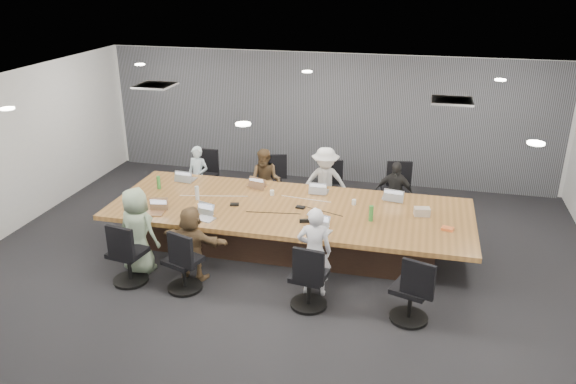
% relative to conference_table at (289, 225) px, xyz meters
% --- Properties ---
extents(floor, '(10.00, 8.00, 0.00)m').
position_rel_conference_table_xyz_m(floor, '(0.00, -0.50, -0.40)').
color(floor, black).
rests_on(floor, ground).
extents(ceiling, '(10.00, 8.00, 0.00)m').
position_rel_conference_table_xyz_m(ceiling, '(0.00, -0.50, 2.40)').
color(ceiling, white).
rests_on(ceiling, wall_back).
extents(wall_back, '(10.00, 0.00, 2.80)m').
position_rel_conference_table_xyz_m(wall_back, '(0.00, 3.50, 1.00)').
color(wall_back, silver).
rests_on(wall_back, ground).
extents(wall_front, '(10.00, 0.00, 2.80)m').
position_rel_conference_table_xyz_m(wall_front, '(0.00, -4.50, 1.00)').
color(wall_front, silver).
rests_on(wall_front, ground).
extents(wall_left, '(0.00, 8.00, 2.80)m').
position_rel_conference_table_xyz_m(wall_left, '(-5.00, -0.50, 1.00)').
color(wall_left, silver).
rests_on(wall_left, ground).
extents(curtain, '(9.80, 0.04, 2.80)m').
position_rel_conference_table_xyz_m(curtain, '(0.00, 3.42, 1.00)').
color(curtain, '#5B5C64').
rests_on(curtain, ground).
extents(conference_table, '(6.00, 2.20, 0.74)m').
position_rel_conference_table_xyz_m(conference_table, '(0.00, 0.00, 0.00)').
color(conference_table, '#39251B').
rests_on(conference_table, ground).
extents(chair_0, '(0.54, 0.54, 0.79)m').
position_rel_conference_table_xyz_m(chair_0, '(-2.19, 1.70, -0.01)').
color(chair_0, black).
rests_on(chair_0, ground).
extents(chair_1, '(0.66, 0.66, 0.78)m').
position_rel_conference_table_xyz_m(chair_1, '(-0.80, 1.70, -0.01)').
color(chair_1, black).
rests_on(chair_1, ground).
extents(chair_2, '(0.60, 0.60, 0.74)m').
position_rel_conference_table_xyz_m(chair_2, '(0.36, 1.70, -0.03)').
color(chair_2, black).
rests_on(chair_2, ground).
extents(chair_3, '(0.69, 0.69, 0.88)m').
position_rel_conference_table_xyz_m(chair_3, '(1.65, 1.70, 0.04)').
color(chair_3, black).
rests_on(chair_3, ground).
extents(chair_4, '(0.64, 0.64, 0.84)m').
position_rel_conference_table_xyz_m(chair_4, '(-2.08, -1.70, 0.02)').
color(chair_4, black).
rests_on(chair_4, ground).
extents(chair_5, '(0.70, 0.70, 0.81)m').
position_rel_conference_table_xyz_m(chair_5, '(-1.19, -1.70, 0.00)').
color(chair_5, black).
rests_on(chair_5, ground).
extents(chair_6, '(0.62, 0.62, 0.82)m').
position_rel_conference_table_xyz_m(chair_6, '(0.69, -1.70, 0.01)').
color(chair_6, black).
rests_on(chair_6, ground).
extents(chair_7, '(0.70, 0.70, 0.82)m').
position_rel_conference_table_xyz_m(chair_7, '(2.09, -1.70, 0.01)').
color(chair_7, black).
rests_on(chair_7, ground).
extents(person_0, '(0.47, 0.34, 1.21)m').
position_rel_conference_table_xyz_m(person_0, '(-2.19, 1.35, 0.21)').
color(person_0, silver).
rests_on(person_0, ground).
extents(laptop_0, '(0.36, 0.26, 0.02)m').
position_rel_conference_table_xyz_m(laptop_0, '(-2.19, 0.80, 0.35)').
color(laptop_0, '#B2B2B7').
rests_on(laptop_0, conference_table).
extents(person_1, '(0.63, 0.50, 1.26)m').
position_rel_conference_table_xyz_m(person_1, '(-0.80, 1.35, 0.23)').
color(person_1, brown).
rests_on(person_1, ground).
extents(laptop_1, '(0.37, 0.29, 0.02)m').
position_rel_conference_table_xyz_m(laptop_1, '(-0.80, 0.80, 0.35)').
color(laptop_1, '#8C6647').
rests_on(laptop_1, conference_table).
extents(person_2, '(0.98, 0.67, 1.39)m').
position_rel_conference_table_xyz_m(person_2, '(0.36, 1.35, 0.29)').
color(person_2, silver).
rests_on(person_2, ground).
extents(laptop_2, '(0.33, 0.23, 0.02)m').
position_rel_conference_table_xyz_m(laptop_2, '(0.36, 0.80, 0.35)').
color(laptop_2, '#B2B2B7').
rests_on(laptop_2, conference_table).
extents(person_3, '(0.76, 0.42, 1.23)m').
position_rel_conference_table_xyz_m(person_3, '(1.65, 1.35, 0.21)').
color(person_3, black).
rests_on(person_3, ground).
extents(laptop_3, '(0.37, 0.28, 0.02)m').
position_rel_conference_table_xyz_m(laptop_3, '(1.65, 0.80, 0.35)').
color(laptop_3, '#B2B2B7').
rests_on(laptop_3, conference_table).
extents(person_4, '(0.76, 0.58, 1.39)m').
position_rel_conference_table_xyz_m(person_4, '(-2.08, -1.35, 0.30)').
color(person_4, '#8CA585').
rests_on(person_4, ground).
extents(laptop_4, '(0.34, 0.27, 0.02)m').
position_rel_conference_table_xyz_m(laptop_4, '(-2.08, -0.80, 0.35)').
color(laptop_4, '#8C6647').
rests_on(laptop_4, conference_table).
extents(person_5, '(1.13, 0.48, 1.18)m').
position_rel_conference_table_xyz_m(person_5, '(-1.19, -1.35, 0.19)').
color(person_5, brown).
rests_on(person_5, ground).
extents(laptop_5, '(0.35, 0.28, 0.02)m').
position_rel_conference_table_xyz_m(laptop_5, '(-1.19, -0.80, 0.35)').
color(laptop_5, '#B2B2B7').
rests_on(laptop_5, conference_table).
extents(person_6, '(0.54, 0.39, 1.37)m').
position_rel_conference_table_xyz_m(person_6, '(0.69, -1.35, 0.28)').
color(person_6, silver).
rests_on(person_6, ground).
extents(laptop_6, '(0.33, 0.26, 0.02)m').
position_rel_conference_table_xyz_m(laptop_6, '(0.69, -0.80, 0.35)').
color(laptop_6, '#B2B2B7').
rests_on(laptop_6, conference_table).
extents(bottle_green_left, '(0.07, 0.07, 0.24)m').
position_rel_conference_table_xyz_m(bottle_green_left, '(-2.49, 0.25, 0.46)').
color(bottle_green_left, '#388434').
rests_on(bottle_green_left, conference_table).
extents(bottle_green_right, '(0.09, 0.09, 0.25)m').
position_rel_conference_table_xyz_m(bottle_green_right, '(1.38, -0.22, 0.47)').
color(bottle_green_right, '#388434').
rests_on(bottle_green_right, conference_table).
extents(bottle_clear, '(0.09, 0.09, 0.24)m').
position_rel_conference_table_xyz_m(bottle_clear, '(-1.62, -0.06, 0.46)').
color(bottle_clear, silver).
rests_on(bottle_clear, conference_table).
extents(cup_white_far, '(0.07, 0.07, 0.09)m').
position_rel_conference_table_xyz_m(cup_white_far, '(-0.42, 0.44, 0.38)').
color(cup_white_far, white).
rests_on(cup_white_far, conference_table).
extents(cup_white_near, '(0.09, 0.09, 0.09)m').
position_rel_conference_table_xyz_m(cup_white_near, '(1.03, 0.36, 0.38)').
color(cup_white_near, white).
rests_on(cup_white_near, conference_table).
extents(mug_brown, '(0.09, 0.09, 0.10)m').
position_rel_conference_table_xyz_m(mug_brown, '(-2.65, -0.43, 0.39)').
color(mug_brown, brown).
rests_on(mug_brown, conference_table).
extents(mic_left, '(0.17, 0.13, 0.03)m').
position_rel_conference_table_xyz_m(mic_left, '(-0.92, -0.14, 0.35)').
color(mic_left, black).
rests_on(mic_left, conference_table).
extents(mic_right, '(0.16, 0.12, 0.03)m').
position_rel_conference_table_xyz_m(mic_right, '(0.19, 0.00, 0.35)').
color(mic_right, black).
rests_on(mic_right, conference_table).
extents(stapler, '(0.17, 0.08, 0.06)m').
position_rel_conference_table_xyz_m(stapler, '(0.38, -0.54, 0.37)').
color(stapler, black).
rests_on(stapler, conference_table).
extents(canvas_bag, '(0.27, 0.19, 0.13)m').
position_rel_conference_table_xyz_m(canvas_bag, '(2.16, 0.18, 0.41)').
color(canvas_bag, '#B6A594').
rests_on(canvas_bag, conference_table).
extents(snack_packet, '(0.20, 0.16, 0.04)m').
position_rel_conference_table_xyz_m(snack_packet, '(2.55, -0.28, 0.36)').
color(snack_packet, orange).
rests_on(snack_packet, conference_table).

